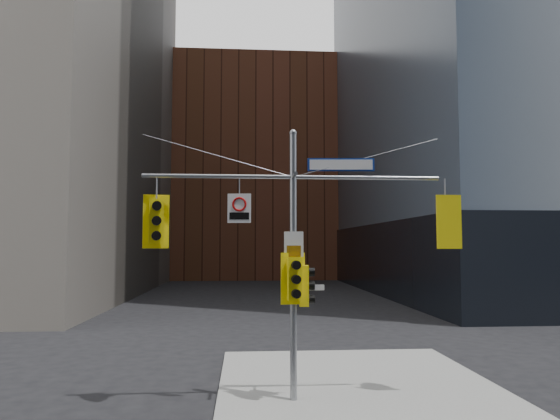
{
  "coord_description": "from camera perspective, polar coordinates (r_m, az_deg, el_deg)",
  "views": [
    {
      "loc": [
        -1.3,
        -11.24,
        4.17
      ],
      "look_at": [
        -0.36,
        2.0,
        5.11
      ],
      "focal_mm": 32.0,
      "sensor_mm": 36.0,
      "label": 1
    }
  ],
  "objects": [
    {
      "name": "sidewalk_corner",
      "position": [
        16.12,
        8.31,
        -18.72
      ],
      "size": [
        8.0,
        8.0,
        0.15
      ],
      "primitive_type": "cube",
      "color": "gray",
      "rests_on": "ground"
    },
    {
      "name": "brick_midrise",
      "position": [
        69.95,
        -2.99,
        4.03
      ],
      "size": [
        26.0,
        20.0,
        28.0
      ],
      "primitive_type": "cube",
      "color": "brown",
      "rests_on": "ground"
    },
    {
      "name": "signal_assembly",
      "position": [
        13.3,
        1.53,
        -2.98
      ],
      "size": [
        8.0,
        0.8,
        7.3
      ],
      "color": "gray",
      "rests_on": "ground"
    },
    {
      "name": "traffic_light_west_arm",
      "position": [
        13.46,
        -13.96,
        -1.25
      ],
      "size": [
        0.68,
        0.61,
        1.43
      ],
      "rotation": [
        0.0,
        0.0,
        0.21
      ],
      "color": "yellow",
      "rests_on": "ground"
    },
    {
      "name": "traffic_light_east_arm",
      "position": [
        14.34,
        18.42,
        -1.32
      ],
      "size": [
        0.69,
        0.55,
        1.45
      ],
      "rotation": [
        0.0,
        0.0,
        3.18
      ],
      "color": "yellow",
      "rests_on": "ground"
    },
    {
      "name": "traffic_light_pole_side",
      "position": [
        13.38,
        2.94,
        -8.63
      ],
      "size": [
        0.43,
        0.36,
        1.07
      ],
      "rotation": [
        0.0,
        0.0,
        1.5
      ],
      "color": "yellow",
      "rests_on": "ground"
    },
    {
      "name": "traffic_light_pole_front",
      "position": [
        13.06,
        1.65,
        -7.87
      ],
      "size": [
        0.65,
        0.55,
        1.35
      ],
      "rotation": [
        0.0,
        0.0,
        0.12
      ],
      "color": "yellow",
      "rests_on": "ground"
    },
    {
      "name": "street_sign_blade",
      "position": [
        13.66,
        6.98,
        5.16
      ],
      "size": [
        1.81,
        0.18,
        0.35
      ],
      "rotation": [
        0.0,
        0.0,
        -0.07
      ],
      "color": "navy",
      "rests_on": "ground"
    },
    {
      "name": "regulatory_sign_arm",
      "position": [
        13.25,
        -4.68,
        0.32
      ],
      "size": [
        0.62,
        0.12,
        0.78
      ],
      "rotation": [
        0.0,
        0.0,
        -0.11
      ],
      "color": "silver",
      "rests_on": "ground"
    },
    {
      "name": "regulatory_sign_pole",
      "position": [
        13.18,
        1.58,
        -4.01
      ],
      "size": [
        0.51,
        0.09,
        0.67
      ],
      "rotation": [
        0.0,
        0.0,
        -0.12
      ],
      "color": "silver",
      "rests_on": "ground"
    },
    {
      "name": "street_blade_ew",
      "position": [
        13.4,
        3.48,
        -8.84
      ],
      "size": [
        0.75,
        0.04,
        0.15
      ],
      "rotation": [
        0.0,
        0.0,
        0.01
      ],
      "color": "silver",
      "rests_on": "ground"
    },
    {
      "name": "street_blade_ns",
      "position": [
        13.82,
        1.36,
        -9.71
      ],
      "size": [
        0.04,
        0.76,
        0.15
      ],
      "rotation": [
        0.0,
        0.0,
        0.01
      ],
      "color": "#145926",
      "rests_on": "ground"
    }
  ]
}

